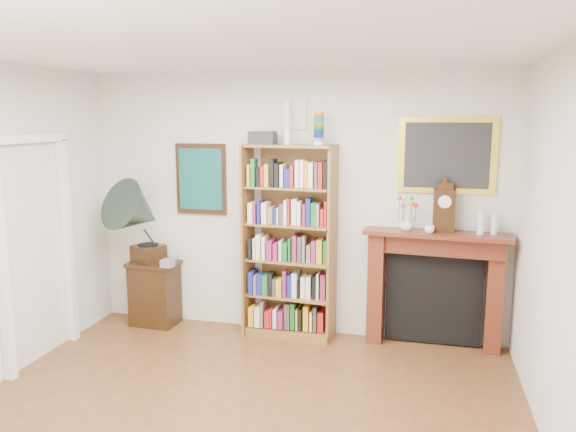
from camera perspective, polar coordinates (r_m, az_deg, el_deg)
The scene contains 15 objects.
room at distance 3.66m, azimuth -8.24°, elevation -4.69°, with size 4.51×5.01×2.81m.
door_casing at distance 5.80m, azimuth -24.25°, elevation -1.42°, with size 0.08×1.02×2.17m.
teal_poster at distance 6.27m, azimuth -8.82°, elevation 3.73°, with size 0.58×0.04×0.78m.
small_picture at distance 5.91m, azimuth 0.60°, elevation 10.27°, with size 0.26×0.04×0.30m.
gilt_painting at distance 5.78m, azimuth 15.84°, elevation 5.93°, with size 0.95×0.04×0.75m.
bookshelf at distance 5.87m, azimuth 0.11°, elevation -1.56°, with size 0.97×0.42×2.36m.
side_cabinet at distance 6.57m, azimuth -13.38°, elevation -7.62°, with size 0.53×0.39×0.73m, color black.
fireplace at distance 5.90m, azimuth 14.67°, elevation -6.16°, with size 1.45×0.45×1.21m.
gramophone at distance 6.29m, azimuth -14.86°, elevation 0.02°, with size 0.82×0.90×0.96m.
cd_stack at distance 6.23m, azimuth -12.14°, elevation -4.71°, with size 0.12×0.12×0.08m, color #A4A4AF.
mantel_clock at distance 5.72m, azimuth 15.59°, elevation 0.78°, with size 0.21×0.13×0.49m.
flower_vase at distance 5.72m, azimuth 11.96°, elevation -0.80°, with size 0.13×0.13×0.13m, color white.
teacup at distance 5.64m, azimuth 14.18°, elevation -1.33°, with size 0.10×0.10×0.08m, color white.
bottle_left at distance 5.71m, azimuth 19.01°, elevation -0.60°, with size 0.07×0.07×0.24m, color silver.
bottle_right at distance 5.75m, azimuth 20.23°, elevation -0.80°, with size 0.06×0.06×0.20m, color silver.
Camera 1 is at (1.33, -3.28, 2.32)m, focal length 35.00 mm.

